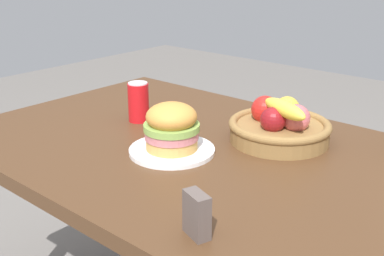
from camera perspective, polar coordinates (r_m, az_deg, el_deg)
name	(u,v)px	position (r m, az deg, el deg)	size (l,w,h in m)	color
dining_table	(202,180)	(1.39, 1.13, -6.11)	(1.40, 0.90, 0.75)	#4C301C
plate	(172,150)	(1.32, -2.36, -2.63)	(0.23, 0.23, 0.01)	white
sandwich	(172,127)	(1.29, -2.40, 0.17)	(0.15, 0.15, 0.13)	tan
soda_can	(138,102)	(1.55, -6.29, 3.05)	(0.07, 0.07, 0.13)	red
fruit_basket	(280,126)	(1.40, 10.23, 0.28)	(0.29, 0.29, 0.14)	olive
napkin_holder	(197,215)	(0.93, 0.56, -10.12)	(0.06, 0.03, 0.09)	#594C47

